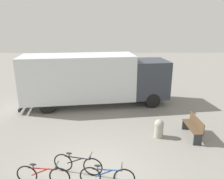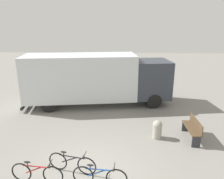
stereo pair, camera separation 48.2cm
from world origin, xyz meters
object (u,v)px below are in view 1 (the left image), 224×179
park_bench (194,126)px  bollard_near_bench (159,128)px  bicycle_far (107,176)px  delivery_truck (94,78)px  bicycle_middle (78,164)px  bicycle_near (43,175)px

park_bench → bollard_near_bench: (-1.51, -0.00, -0.06)m
bicycle_far → bollard_near_bench: bearing=59.0°
delivery_truck → park_bench: (4.60, -3.99, -1.17)m
park_bench → bicycle_middle: park_bench is taller
bicycle_far → bollard_near_bench: 3.75m
delivery_truck → park_bench: size_ratio=5.90×
delivery_truck → bicycle_far: size_ratio=5.19×
delivery_truck → bollard_near_bench: 5.20m
delivery_truck → bicycle_middle: (-0.11, -6.40, -1.32)m
bicycle_near → delivery_truck: bearing=86.8°
park_bench → bollard_near_bench: park_bench is taller
delivery_truck → bollard_near_bench: bearing=-59.8°
bicycle_near → park_bench: bearing=33.2°
delivery_truck → bicycle_near: (-1.09, -6.94, -1.32)m
bicycle_middle → bollard_near_bench: 4.00m
park_bench → delivery_truck: bearing=48.2°
bollard_near_bench → bicycle_near: bearing=-144.8°
bollard_near_bench → park_bench: bearing=0.0°
bollard_near_bench → bicycle_far: bearing=-126.3°
bicycle_near → bicycle_far: size_ratio=1.00×
bicycle_middle → bicycle_far: (0.98, -0.61, 0.00)m
bicycle_near → bollard_near_bench: bearing=41.0°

